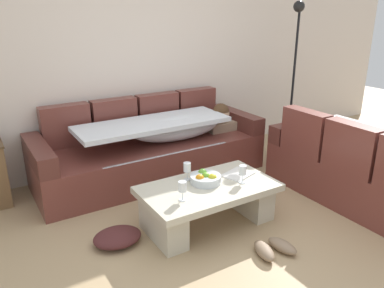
{
  "coord_description": "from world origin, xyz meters",
  "views": [
    {
      "loc": [
        -1.8,
        -2.13,
        1.85
      ],
      "look_at": [
        0.12,
        1.0,
        0.55
      ],
      "focal_mm": 35.67,
      "sensor_mm": 36.0,
      "label": 1
    }
  ],
  "objects_px": {
    "coffee_table": "(208,200)",
    "crumpled_garment": "(117,237)",
    "couch_near_window": "(372,172)",
    "wine_glass_near_left": "(182,187)",
    "wine_glass_far_back": "(187,168)",
    "couch_along_wall": "(154,149)",
    "wine_glass_near_right": "(243,171)",
    "floor_lamp": "(294,68)",
    "fruit_bowl": "(205,178)",
    "open_magazine": "(238,174)",
    "pair_of_shoes": "(273,248)"
  },
  "relations": [
    {
      "from": "couch_along_wall",
      "to": "coffee_table",
      "type": "relative_size",
      "value": 2.16
    },
    {
      "from": "couch_near_window",
      "to": "wine_glass_near_left",
      "type": "xyz_separation_m",
      "value": [
        -1.93,
        0.4,
        0.16
      ]
    },
    {
      "from": "pair_of_shoes",
      "to": "crumpled_garment",
      "type": "xyz_separation_m",
      "value": [
        -1.01,
        0.78,
        0.01
      ]
    },
    {
      "from": "wine_glass_near_right",
      "to": "fruit_bowl",
      "type": "bearing_deg",
      "value": 148.16
    },
    {
      "from": "wine_glass_near_right",
      "to": "pair_of_shoes",
      "type": "distance_m",
      "value": 0.71
    },
    {
      "from": "wine_glass_near_right",
      "to": "crumpled_garment",
      "type": "bearing_deg",
      "value": 167.96
    },
    {
      "from": "wine_glass_far_back",
      "to": "crumpled_garment",
      "type": "bearing_deg",
      "value": -173.93
    },
    {
      "from": "couch_near_window",
      "to": "wine_glass_near_right",
      "type": "height_order",
      "value": "couch_near_window"
    },
    {
      "from": "couch_along_wall",
      "to": "couch_near_window",
      "type": "distance_m",
      "value": 2.32
    },
    {
      "from": "couch_near_window",
      "to": "wine_glass_far_back",
      "type": "bearing_deg",
      "value": 66.99
    },
    {
      "from": "open_magazine",
      "to": "pair_of_shoes",
      "type": "relative_size",
      "value": 0.82
    },
    {
      "from": "coffee_table",
      "to": "fruit_bowl",
      "type": "height_order",
      "value": "fruit_bowl"
    },
    {
      "from": "wine_glass_near_right",
      "to": "wine_glass_far_back",
      "type": "xyz_separation_m",
      "value": [
        -0.39,
        0.31,
        0.0
      ]
    },
    {
      "from": "wine_glass_near_left",
      "to": "floor_lamp",
      "type": "bearing_deg",
      "value": 26.6
    },
    {
      "from": "fruit_bowl",
      "to": "pair_of_shoes",
      "type": "relative_size",
      "value": 0.82
    },
    {
      "from": "couch_along_wall",
      "to": "fruit_bowl",
      "type": "relative_size",
      "value": 9.24
    },
    {
      "from": "couch_near_window",
      "to": "floor_lamp",
      "type": "bearing_deg",
      "value": -16.64
    },
    {
      "from": "coffee_table",
      "to": "wine_glass_near_right",
      "type": "bearing_deg",
      "value": -20.4
    },
    {
      "from": "wine_glass_far_back",
      "to": "coffee_table",
      "type": "bearing_deg",
      "value": -65.08
    },
    {
      "from": "fruit_bowl",
      "to": "wine_glass_near_left",
      "type": "bearing_deg",
      "value": -152.21
    },
    {
      "from": "fruit_bowl",
      "to": "wine_glass_far_back",
      "type": "height_order",
      "value": "wine_glass_far_back"
    },
    {
      "from": "floor_lamp",
      "to": "crumpled_garment",
      "type": "xyz_separation_m",
      "value": [
        -2.9,
        -0.96,
        -1.06
      ]
    },
    {
      "from": "fruit_bowl",
      "to": "open_magazine",
      "type": "distance_m",
      "value": 0.36
    },
    {
      "from": "open_magazine",
      "to": "couch_near_window",
      "type": "bearing_deg",
      "value": -42.05
    },
    {
      "from": "open_magazine",
      "to": "crumpled_garment",
      "type": "relative_size",
      "value": 0.7
    },
    {
      "from": "wine_glass_far_back",
      "to": "floor_lamp",
      "type": "distance_m",
      "value": 2.43
    },
    {
      "from": "wine_glass_near_left",
      "to": "open_magazine",
      "type": "height_order",
      "value": "wine_glass_near_left"
    },
    {
      "from": "open_magazine",
      "to": "wine_glass_near_right",
      "type": "bearing_deg",
      "value": -133.09
    },
    {
      "from": "wine_glass_far_back",
      "to": "wine_glass_near_right",
      "type": "bearing_deg",
      "value": -39.03
    },
    {
      "from": "coffee_table",
      "to": "fruit_bowl",
      "type": "bearing_deg",
      "value": 80.39
    },
    {
      "from": "fruit_bowl",
      "to": "pair_of_shoes",
      "type": "xyz_separation_m",
      "value": [
        0.18,
        -0.72,
        -0.38
      ]
    },
    {
      "from": "wine_glass_far_back",
      "to": "crumpled_garment",
      "type": "relative_size",
      "value": 0.42
    },
    {
      "from": "couch_near_window",
      "to": "floor_lamp",
      "type": "xyz_separation_m",
      "value": [
        0.48,
        1.61,
        0.78
      ]
    },
    {
      "from": "wine_glass_near_left",
      "to": "crumpled_garment",
      "type": "bearing_deg",
      "value": 153.58
    },
    {
      "from": "wine_glass_near_right",
      "to": "coffee_table",
      "type": "bearing_deg",
      "value": 159.6
    },
    {
      "from": "coffee_table",
      "to": "couch_along_wall",
      "type": "bearing_deg",
      "value": 86.69
    },
    {
      "from": "couch_along_wall",
      "to": "wine_glass_near_left",
      "type": "bearing_deg",
      "value": -106.62
    },
    {
      "from": "couch_near_window",
      "to": "crumpled_garment",
      "type": "relative_size",
      "value": 5.07
    },
    {
      "from": "wine_glass_near_left",
      "to": "floor_lamp",
      "type": "height_order",
      "value": "floor_lamp"
    },
    {
      "from": "fruit_bowl",
      "to": "floor_lamp",
      "type": "bearing_deg",
      "value": 26.4
    },
    {
      "from": "coffee_table",
      "to": "crumpled_garment",
      "type": "relative_size",
      "value": 3.0
    },
    {
      "from": "couch_along_wall",
      "to": "wine_glass_far_back",
      "type": "xyz_separation_m",
      "value": [
        -0.17,
        -1.03,
        0.17
      ]
    },
    {
      "from": "crumpled_garment",
      "to": "pair_of_shoes",
      "type": "bearing_deg",
      "value": -37.51
    },
    {
      "from": "fruit_bowl",
      "to": "crumpled_garment",
      "type": "bearing_deg",
      "value": 175.68
    },
    {
      "from": "coffee_table",
      "to": "wine_glass_far_back",
      "type": "bearing_deg",
      "value": 114.92
    },
    {
      "from": "pair_of_shoes",
      "to": "crumpled_garment",
      "type": "relative_size",
      "value": 0.86
    },
    {
      "from": "wine_glass_near_right",
      "to": "open_magazine",
      "type": "relative_size",
      "value": 0.59
    },
    {
      "from": "couch_along_wall",
      "to": "wine_glass_near_right",
      "type": "relative_size",
      "value": 15.59
    },
    {
      "from": "wine_glass_near_left",
      "to": "fruit_bowl",
      "type": "bearing_deg",
      "value": 27.79
    },
    {
      "from": "couch_along_wall",
      "to": "floor_lamp",
      "type": "height_order",
      "value": "floor_lamp"
    }
  ]
}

